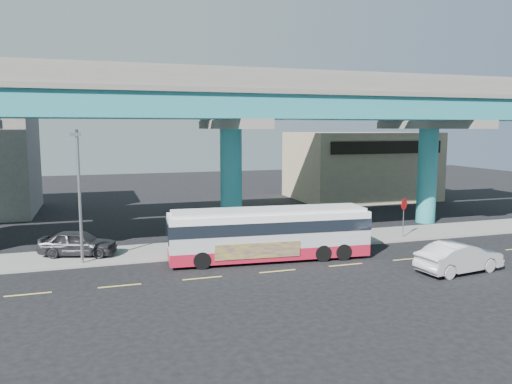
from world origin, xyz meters
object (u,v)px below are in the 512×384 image
object	(u,v)px
transit_bus	(269,232)
sedan	(459,257)
stop_sign	(404,209)
parked_car	(78,243)
street_lamp	(78,177)

from	to	relation	value
transit_bus	sedan	world-z (taller)	transit_bus
stop_sign	transit_bus	bearing A→B (deg)	-173.75
parked_car	street_lamp	world-z (taller)	street_lamp
transit_bus	sedan	xyz separation A→B (m)	(8.56, -5.40, -0.81)
street_lamp	parked_car	bearing A→B (deg)	96.21
sedan	street_lamp	bearing A→B (deg)	62.22
transit_bus	sedan	bearing A→B (deg)	-27.49
transit_bus	parked_car	world-z (taller)	transit_bus
parked_car	stop_sign	bearing A→B (deg)	-76.49
sedan	street_lamp	distance (m)	20.30
stop_sign	parked_car	bearing A→B (deg)	170.20
sedan	street_lamp	xyz separation A→B (m)	(-18.69, 6.79, 4.09)
sedan	stop_sign	size ratio (longest dim) A/B	1.88
sedan	street_lamp	size ratio (longest dim) A/B	0.69
street_lamp	stop_sign	xyz separation A→B (m)	(20.41, 0.72, -2.82)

